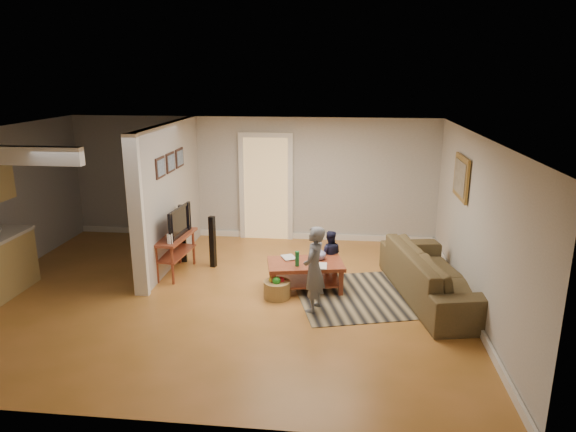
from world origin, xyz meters
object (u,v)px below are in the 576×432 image
Objects in this scene: toddler at (329,278)px; sofa at (434,297)px; coffee_table at (306,268)px; speaker_right at (183,234)px; speaker_left at (213,242)px; tv_console at (176,239)px; child at (313,310)px; toy_basket at (277,288)px.

sofa is at bearing 160.13° from toddler.
coffee_table is 1.21× the size of speaker_right.
tv_console is at bearing -130.20° from speaker_left.
coffee_table is at bearing -10.33° from speaker_left.
speaker_right is (-2.32, 1.01, 0.17)m from coffee_table.
coffee_table is at bearing -33.83° from speaker_right.
child is (0.16, -0.74, -0.36)m from coffee_table.
toy_basket is 0.71m from child.
tv_console is at bearing 169.09° from coffee_table.
tv_console is 1.32× the size of toddler.
sofa is 3.84m from speaker_left.
speaker_left is 2.48m from child.
speaker_right is at bearing 100.96° from tv_console.
speaker_left is at bearing -113.28° from child.
speaker_left is 0.64m from speaker_right.
tv_console is (-4.24, 0.54, 0.62)m from sofa.
tv_console is at bearing -94.22° from speaker_right.
toy_basket is at bearing -18.67° from tv_console.
speaker_left is at bearing 63.87° from sofa.
sofa reaches higher than toy_basket.
sofa is 2.77× the size of speaker_left.
speaker_left reaches higher than sofa.
sofa is at bearing 6.21° from toy_basket.
tv_console reaches higher than toy_basket.
speaker_right is 2.61× the size of toy_basket.
speaker_left is 2.15m from toddler.
sofa is at bearing -24.83° from speaker_right.
speaker_right is at bearing 176.52° from speaker_left.
child reaches higher than toddler.
speaker_right reaches higher than tv_console.
speaker_left is at bearing 39.77° from tv_console.
child is at bearing 81.23° from toddler.
tv_console is 1.19× the size of speaker_left.
child is at bearing -20.94° from tv_console.
toddler is (-1.63, 0.59, 0.00)m from sofa.
sofa is at bearing 125.33° from child.
child is at bearing 96.94° from sofa.
speaker_left is 0.73× the size of child.
tv_console is at bearing 156.44° from toy_basket.
toddler is at bearing 57.88° from sofa.
child is at bearing -24.53° from speaker_left.
toy_basket is at bearing 47.80° from toddler.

